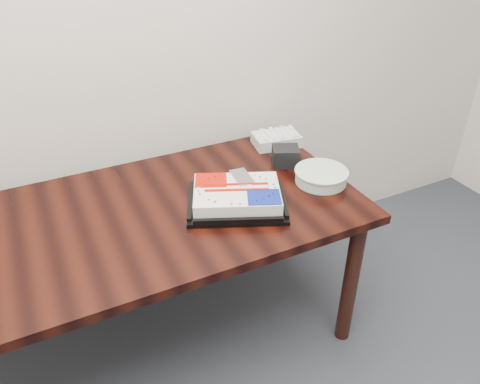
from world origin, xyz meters
name	(u,v)px	position (x,y,z in m)	size (l,w,h in m)	color
table	(145,232)	(0.00, 2.00, 0.66)	(1.80, 0.90, 0.75)	black
cake_tray	(237,197)	(0.37, 1.90, 0.79)	(0.49, 0.45, 0.08)	black
plate_stack	(321,176)	(0.79, 1.89, 0.78)	(0.24, 0.24, 0.06)	white
fork_bag	(276,139)	(0.80, 2.30, 0.78)	(0.25, 0.18, 0.07)	silver
napkin_box	(285,156)	(0.73, 2.10, 0.79)	(0.12, 0.11, 0.09)	black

